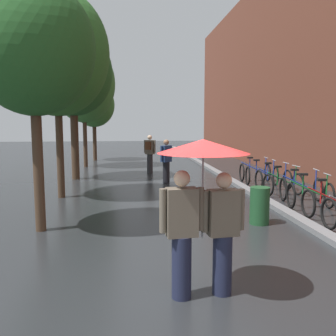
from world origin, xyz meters
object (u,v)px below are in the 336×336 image
(parked_bicycle_4, at_px, (283,184))
(pedestrian_walking_midground, at_px, (166,161))
(parked_bicycle_6, at_px, (262,175))
(parked_bicycle_7, at_px, (255,172))
(pedestrian_walking_far, at_px, (150,153))
(parked_bicycle_5, at_px, (273,179))
(litter_bin, at_px, (260,206))
(parked_bicycle_3, at_px, (301,188))
(street_tree_2, at_px, (73,73))
(street_tree_0, at_px, (33,48))
(street_tree_3, at_px, (84,83))
(parked_bicycle_2, at_px, (310,195))
(street_tree_1, at_px, (56,53))
(couple_under_umbrella, at_px, (203,191))
(parked_bicycle_1, at_px, (328,202))
(street_tree_4, at_px, (94,105))

(parked_bicycle_4, distance_m, pedestrian_walking_midground, 4.40)
(parked_bicycle_4, bearing_deg, parked_bicycle_6, 89.81)
(parked_bicycle_6, distance_m, parked_bicycle_7, 0.93)
(pedestrian_walking_midground, relative_size, pedestrian_walking_far, 0.96)
(parked_bicycle_5, height_order, litter_bin, parked_bicycle_5)
(parked_bicycle_3, bearing_deg, litter_bin, -132.91)
(street_tree_2, relative_size, pedestrian_walking_far, 3.45)
(parked_bicycle_7, xyz_separation_m, pedestrian_walking_far, (-3.97, 2.80, 0.54))
(parked_bicycle_4, bearing_deg, pedestrian_walking_far, 124.70)
(street_tree_2, relative_size, pedestrian_walking_midground, 3.58)
(litter_bin, bearing_deg, parked_bicycle_7, 71.67)
(street_tree_0, bearing_deg, street_tree_3, 91.85)
(parked_bicycle_2, xyz_separation_m, parked_bicycle_5, (0.05, 2.66, 0.00))
(litter_bin, height_order, pedestrian_walking_far, pedestrian_walking_far)
(street_tree_1, xyz_separation_m, street_tree_3, (-0.16, 7.72, -0.08))
(parked_bicycle_5, distance_m, pedestrian_walking_midground, 3.94)
(parked_bicycle_4, xyz_separation_m, pedestrian_walking_midground, (-3.44, 2.70, 0.47))
(street_tree_0, relative_size, couple_under_umbrella, 2.47)
(parked_bicycle_5, height_order, pedestrian_walking_far, pedestrian_walking_far)
(parked_bicycle_3, distance_m, litter_bin, 3.02)
(street_tree_1, xyz_separation_m, parked_bicycle_2, (6.91, -2.18, -3.94))
(street_tree_2, xyz_separation_m, parked_bicycle_1, (7.00, -6.77, -3.85))
(parked_bicycle_5, relative_size, parked_bicycle_6, 0.94)
(street_tree_2, height_order, parked_bicycle_5, street_tree_2)
(litter_bin, bearing_deg, parked_bicycle_1, 11.52)
(parked_bicycle_2, bearing_deg, parked_bicycle_1, -90.37)
(street_tree_4, bearing_deg, street_tree_3, -93.07)
(street_tree_0, bearing_deg, parked_bicycle_3, 17.95)
(parked_bicycle_1, distance_m, pedestrian_walking_midground, 6.37)
(street_tree_4, xyz_separation_m, parked_bicycle_6, (6.91, -9.52, -2.94))
(street_tree_1, distance_m, parked_bicycle_6, 8.09)
(parked_bicycle_7, bearing_deg, street_tree_0, -139.07)
(couple_under_umbrella, bearing_deg, parked_bicycle_2, 49.75)
(street_tree_3, xyz_separation_m, parked_bicycle_7, (7.14, -5.35, -3.86))
(parked_bicycle_4, bearing_deg, parked_bicycle_2, -89.88)
(parked_bicycle_5, bearing_deg, litter_bin, -115.97)
(street_tree_2, relative_size, street_tree_4, 1.28)
(litter_bin, bearing_deg, parked_bicycle_3, 47.09)
(parked_bicycle_3, relative_size, pedestrian_walking_far, 0.67)
(street_tree_1, distance_m, parked_bicycle_7, 8.36)
(street_tree_2, height_order, street_tree_4, street_tree_2)
(parked_bicycle_3, distance_m, pedestrian_walking_midground, 5.07)
(street_tree_1, height_order, parked_bicycle_3, street_tree_1)
(couple_under_umbrella, height_order, litter_bin, couple_under_umbrella)
(parked_bicycle_2, relative_size, parked_bicycle_6, 1.00)
(street_tree_2, height_order, parked_bicycle_6, street_tree_2)
(street_tree_1, relative_size, couple_under_umbrella, 2.95)
(litter_bin, bearing_deg, street_tree_3, 114.90)
(street_tree_0, xyz_separation_m, parked_bicycle_3, (6.89, 2.23, -3.41))
(parked_bicycle_2, bearing_deg, parked_bicycle_4, 90.12)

